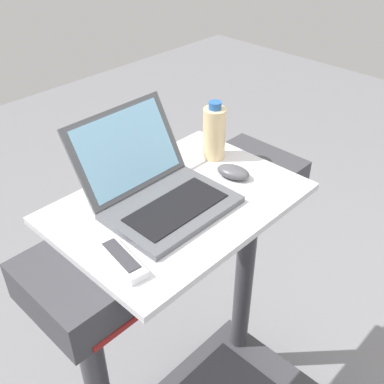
{
  "coord_description": "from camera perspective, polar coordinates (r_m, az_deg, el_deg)",
  "views": [
    {
      "loc": [
        -0.71,
        -0.03,
        1.81
      ],
      "look_at": [
        0.0,
        0.65,
        1.13
      ],
      "focal_mm": 43.43,
      "sensor_mm": 36.0,
      "label": 1
    }
  ],
  "objects": [
    {
      "name": "desk_board",
      "position": [
        1.26,
        -1.64,
        -1.33
      ],
      "size": [
        0.66,
        0.47,
        0.02
      ],
      "primitive_type": "cube",
      "color": "silver",
      "rests_on": "treadmill_base"
    },
    {
      "name": "laptop",
      "position": [
        1.22,
        -4.32,
        0.49
      ],
      "size": [
        0.32,
        0.34,
        0.22
      ],
      "rotation": [
        0.0,
        0.0,
        0.03
      ],
      "color": "#515459",
      "rests_on": "desk_board"
    },
    {
      "name": "computer_mouse",
      "position": [
        1.34,
        5.08,
        2.47
      ],
      "size": [
        0.08,
        0.11,
        0.03
      ],
      "primitive_type": "ellipsoid",
      "rotation": [
        0.0,
        0.0,
        0.23
      ],
      "color": "#4C4C51",
      "rests_on": "desk_board"
    },
    {
      "name": "water_bottle",
      "position": [
        1.4,
        2.74,
        7.31
      ],
      "size": [
        0.07,
        0.07,
        0.18
      ],
      "color": "beige",
      "rests_on": "desk_board"
    },
    {
      "name": "tv_remote",
      "position": [
        1.07,
        -8.66,
        -8.08
      ],
      "size": [
        0.07,
        0.17,
        0.02
      ],
      "color": "silver",
      "rests_on": "desk_board"
    }
  ]
}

